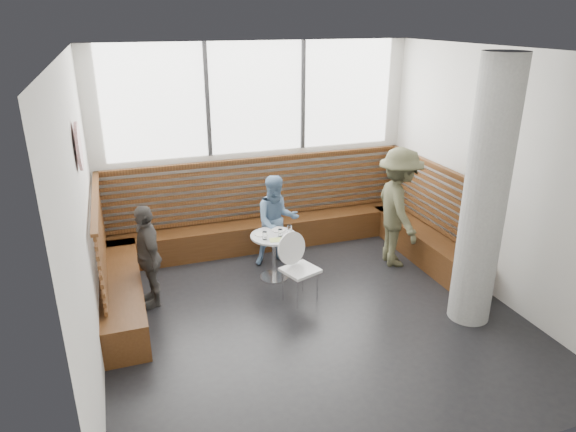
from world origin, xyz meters
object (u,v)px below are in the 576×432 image
object	(u,v)px
cafe_table	(274,247)
cafe_chair	(298,262)
concrete_column	(485,196)
adult_man	(398,208)
child_left	(148,256)
child_back	(277,221)

from	to	relation	value
cafe_table	cafe_chair	bearing A→B (deg)	-78.37
concrete_column	adult_man	size ratio (longest dim) A/B	1.78
cafe_chair	child_left	bearing A→B (deg)	144.79
child_back	child_left	world-z (taller)	child_back
adult_man	child_left	xyz separation A→B (m)	(-3.62, -0.01, -0.21)
cafe_table	child_left	world-z (taller)	child_left
cafe_table	child_back	bearing A→B (deg)	66.99
child_left	concrete_column	bearing A→B (deg)	58.17
cafe_chair	child_left	world-z (taller)	child_left
cafe_chair	cafe_table	bearing A→B (deg)	81.80
cafe_table	child_left	distance (m)	1.74
cafe_table	cafe_chair	xyz separation A→B (m)	(0.13, -0.65, 0.06)
child_back	child_left	size ratio (longest dim) A/B	1.01
child_left	cafe_chair	bearing A→B (deg)	66.32
adult_man	child_back	xyz separation A→B (m)	(-1.70, 0.58, -0.21)
child_left	adult_man	bearing A→B (deg)	81.84
adult_man	child_left	distance (m)	3.62
child_back	concrete_column	bearing A→B (deg)	-45.95
concrete_column	child_left	bearing A→B (deg)	156.47
child_left	cafe_table	bearing A→B (deg)	86.31
cafe_table	child_left	size ratio (longest dim) A/B	0.49
cafe_chair	child_back	size ratio (longest dim) A/B	0.67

